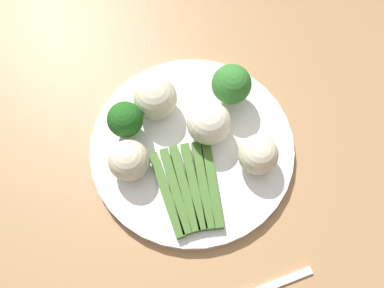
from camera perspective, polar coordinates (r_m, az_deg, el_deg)
The scene contains 10 objects.
ground_plane at distance 1.39m, azimuth 2.08°, elevation -14.34°, with size 6.00×6.00×0.02m, color gray.
dining_table at distance 0.72m, azimuth 3.90°, elevation -6.01°, with size 1.25×1.06×0.77m.
plate at distance 0.63m, azimuth -0.00°, elevation -0.45°, with size 0.29×0.29×0.01m, color white.
asparagus_bundle at distance 0.59m, azimuth -0.37°, elevation -5.71°, with size 0.13×0.09×0.01m.
broccoli_front at distance 0.60m, azimuth -8.63°, elevation 3.11°, with size 0.05×0.05×0.06m.
broccoli_left at distance 0.62m, azimuth 5.12°, elevation 7.65°, with size 0.06×0.06×0.07m.
cauliflower_mid at distance 0.60m, azimuth 2.18°, elevation 2.74°, with size 0.06×0.06×0.06m, color white.
cauliflower_front_left at distance 0.62m, azimuth -4.77°, elevation 5.91°, with size 0.06×0.06×0.06m, color beige.
cauliflower_near_center at distance 0.59m, azimuth 8.56°, elevation -1.50°, with size 0.05×0.05×0.05m, color beige.
cauliflower_back at distance 0.59m, azimuth -8.17°, elevation -2.11°, with size 0.06×0.06×0.06m, color beige.
Camera 1 is at (-0.20, 0.07, 1.36)m, focal length 41.26 mm.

